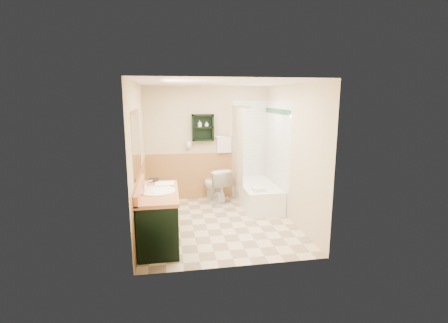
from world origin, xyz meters
The scene contains 25 objects.
floor centered at (0.00, 0.00, 0.00)m, with size 3.00×3.00×0.00m, color beige.
back_wall centered at (0.00, 1.52, 1.20)m, with size 2.60×0.04×2.40m, color beige.
left_wall centered at (-1.32, 0.00, 1.20)m, with size 0.04×3.00×2.40m, color beige.
right_wall centered at (1.32, 0.00, 1.20)m, with size 0.04×3.00×2.40m, color beige.
ceiling centered at (0.00, 0.00, 2.42)m, with size 2.60×3.00×0.04m, color white.
wainscot_left centered at (-1.29, 0.00, 0.50)m, with size 2.98×2.98×1.00m, color tan, non-canonical shape.
wainscot_back centered at (0.00, 1.49, 0.50)m, with size 2.58×2.58×1.00m, color tan, non-canonical shape.
mirror_frame centered at (-1.27, -0.55, 1.50)m, with size 1.30×1.30×1.00m, color brown, non-canonical shape.
mirror_glass centered at (-1.27, -0.55, 1.50)m, with size 1.20×1.20×0.90m, color white, non-canonical shape.
tile_right centered at (1.28, 0.75, 1.05)m, with size 1.50×1.50×2.10m, color white, non-canonical shape.
tile_back centered at (1.03, 1.48, 1.05)m, with size 0.95×0.95×2.10m, color white, non-canonical shape.
tile_accent centered at (1.27, 0.75, 1.90)m, with size 1.50×1.50×0.10m, color #15492B, non-canonical shape.
wall_shelf centered at (-0.10, 1.41, 1.55)m, with size 0.45×0.15×0.55m, color black.
hair_dryer centered at (-0.40, 1.43, 1.20)m, with size 0.10×0.24×0.18m, color silver, non-canonical shape.
towel_bar centered at (0.35, 1.45, 1.35)m, with size 0.40×0.06×0.40m, color white, non-canonical shape.
curtain_rod centered at (0.53, 0.75, 2.00)m, with size 0.03×0.03×1.60m, color silver.
shower_curtain centered at (0.53, 0.92, 1.15)m, with size 1.05×1.05×1.70m, color beige, non-canonical shape.
vanity centered at (-0.99, -0.63, 0.41)m, with size 0.59×1.28×0.81m, color black.
bathtub centered at (0.93, 0.82, 0.23)m, with size 0.69×1.50×0.46m, color white.
toilet centered at (0.12, 1.18, 0.36)m, with size 0.41×0.73×0.72m, color white.
counter_towel centered at (-0.89, -0.32, 0.83)m, with size 0.29×0.22×0.04m, color white.
vanity_book centered at (-1.16, 0.03, 0.92)m, with size 0.17×0.02×0.23m, color black.
tub_towel centered at (0.80, 0.28, 0.50)m, with size 0.22×0.19×0.07m, color white.
soap_bottle_a centered at (-0.17, 1.40, 1.60)m, with size 0.06×0.14×0.06m, color white.
soap_bottle_b centered at (-0.02, 1.40, 1.61)m, with size 0.08×0.11×0.08m, color white.
Camera 1 is at (-0.82, -5.30, 2.17)m, focal length 26.00 mm.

